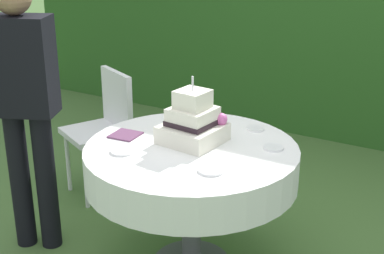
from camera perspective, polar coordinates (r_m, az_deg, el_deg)
cake_table at (r=2.99m, az=-0.06°, el=-3.94°), size 1.16×1.16×0.74m
wedding_cake at (r=2.98m, az=0.12°, el=0.41°), size 0.33×0.33×0.37m
serving_plate_near at (r=2.90m, az=-7.21°, el=-2.51°), size 0.13×0.13×0.01m
serving_plate_far at (r=2.67m, az=2.01°, el=-4.50°), size 0.13×0.13×0.01m
serving_plate_left at (r=3.21m, az=6.57°, el=-0.18°), size 0.10×0.10×0.01m
serving_plate_right at (r=2.96m, az=8.42°, el=-2.13°), size 0.11×0.11×0.01m
napkin_stack at (r=3.12m, az=-6.91°, el=-0.82°), size 0.16×0.16×0.01m
garden_chair at (r=3.95m, az=-8.98°, el=0.59°), size 0.53×0.53×0.89m
standing_person at (r=3.23m, az=-16.98°, el=2.68°), size 0.41×0.33×1.60m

